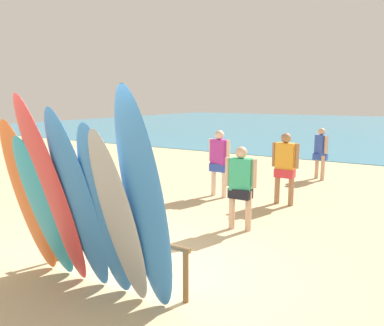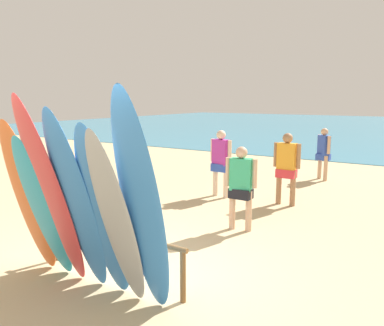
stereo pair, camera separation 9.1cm
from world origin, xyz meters
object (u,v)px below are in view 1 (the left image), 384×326
object	(u,v)px
surfboard_teal_1	(45,210)
surfboard_grey_5	(120,222)
beachgoer_near_rack	(241,182)
surfboard_blue_6	(145,207)
beachgoer_strolling	(219,159)
surfboard_red_2	(53,195)
surfboard_rack	(114,242)
beachgoer_midbeach	(285,164)
surfboard_blue_4	(106,215)
surfboard_orange_0	(30,199)
beachgoer_by_water	(321,150)
beach_chair_red	(66,186)
surfboard_blue_3	(79,204)

from	to	relation	value
surfboard_teal_1	surfboard_grey_5	size ratio (longest dim) A/B	0.94
beachgoer_near_rack	surfboard_blue_6	bearing A→B (deg)	86.98
surfboard_blue_6	beachgoer_strolling	bearing A→B (deg)	107.47
surfboard_teal_1	surfboard_blue_6	xyz separation A→B (m)	(1.62, 0.00, 0.28)
surfboard_red_2	surfboard_teal_1	bearing A→B (deg)	166.97
surfboard_blue_6	beachgoer_strolling	world-z (taller)	surfboard_blue_6
surfboard_grey_5	surfboard_blue_6	bearing A→B (deg)	6.81
surfboard_rack	surfboard_teal_1	world-z (taller)	surfboard_teal_1
surfboard_teal_1	beachgoer_midbeach	distance (m)	5.45
surfboard_blue_4	surfboard_grey_5	size ratio (longest dim) A/B	1.02
surfboard_grey_5	beachgoer_strolling	xyz separation A→B (m)	(-1.54, 5.16, -0.11)
surfboard_rack	surfboard_blue_4	xyz separation A→B (m)	(0.36, -0.48, 0.55)
beachgoer_near_rack	surfboard_teal_1	bearing A→B (deg)	58.98
surfboard_orange_0	beachgoer_strolling	size ratio (longest dim) A/B	1.36
surfboard_orange_0	beachgoer_by_water	size ratio (longest dim) A/B	1.46
surfboard_orange_0	surfboard_rack	bearing A→B (deg)	23.80
beachgoer_by_water	beachgoer_near_rack	bearing A→B (deg)	131.75
surfboard_red_2	beachgoer_strolling	size ratio (longest dim) A/B	1.57
beach_chair_red	surfboard_blue_3	bearing A→B (deg)	-30.88
beachgoer_strolling	surfboard_red_2	bearing A→B (deg)	105.40
surfboard_blue_4	surfboard_grey_5	xyz separation A→B (m)	(0.26, -0.06, -0.02)
surfboard_orange_0	surfboard_grey_5	size ratio (longest dim) A/B	1.01
surfboard_rack	beachgoer_near_rack	size ratio (longest dim) A/B	1.55
surfboard_orange_0	surfboard_blue_6	bearing A→B (deg)	-4.81
surfboard_blue_3	beachgoer_by_water	distance (m)	8.56
beachgoer_strolling	surfboard_grey_5	bearing A→B (deg)	116.06
beachgoer_strolling	beach_chair_red	world-z (taller)	beachgoer_strolling
surfboard_teal_1	surfboard_blue_6	distance (m)	1.64
surfboard_blue_3	beachgoer_by_water	size ratio (longest dim) A/B	1.58
surfboard_orange_0	beach_chair_red	distance (m)	3.72
beachgoer_near_rack	beachgoer_midbeach	distance (m)	2.08
surfboard_blue_6	surfboard_blue_4	bearing A→B (deg)	173.29
surfboard_blue_3	surfboard_grey_5	size ratio (longest dim) A/B	1.10
surfboard_rack	beach_chair_red	distance (m)	4.08
beachgoer_midbeach	surfboard_rack	bearing A→B (deg)	82.24
beach_chair_red	surfboard_blue_6	bearing A→B (deg)	-24.04
surfboard_rack	beachgoer_strolling	bearing A→B (deg)	101.20
surfboard_red_2	beachgoer_near_rack	bearing A→B (deg)	77.28
surfboard_teal_1	beachgoer_midbeach	bearing A→B (deg)	76.10
surfboard_red_2	surfboard_grey_5	xyz separation A→B (m)	(0.99, 0.07, -0.18)
beach_chair_red	beachgoer_midbeach	bearing A→B (deg)	39.38
surfboard_blue_6	beachgoer_near_rack	bearing A→B (deg)	94.65
beach_chair_red	surfboard_teal_1	bearing A→B (deg)	-36.56
beachgoer_strolling	beach_chair_red	bearing A→B (deg)	53.53
beachgoer_near_rack	beachgoer_midbeach	xyz separation A→B (m)	(0.11, 2.08, 0.05)
surfboard_rack	beachgoer_by_water	size ratio (longest dim) A/B	1.56
surfboard_orange_0	surfboard_blue_3	bearing A→B (deg)	-6.15
surfboard_teal_1	beach_chair_red	size ratio (longest dim) A/B	2.56
surfboard_grey_5	beachgoer_midbeach	distance (m)	5.30
surfboard_blue_4	beachgoer_near_rack	xyz separation A→B (m)	(0.20, 3.16, -0.19)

